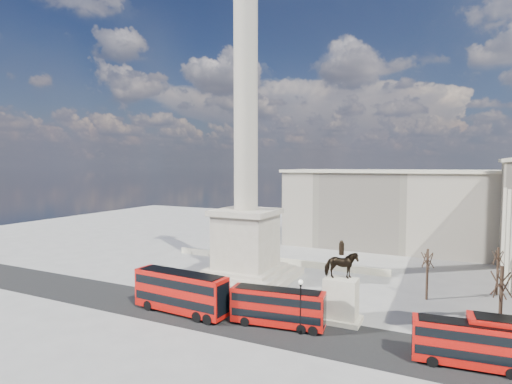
{
  "coord_description": "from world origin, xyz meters",
  "views": [
    {
      "loc": [
        27.62,
        -48.76,
        17.45
      ],
      "look_at": [
        4.06,
        0.12,
        13.87
      ],
      "focal_mm": 28.0,
      "sensor_mm": 36.0,
      "label": 1
    }
  ],
  "objects": [
    {
      "name": "ground",
      "position": [
        0.0,
        0.0,
        0.0
      ],
      "size": [
        180.0,
        180.0,
        0.0
      ],
      "primitive_type": "plane",
      "color": "gray",
      "rests_on": "ground"
    },
    {
      "name": "asphalt_road",
      "position": [
        5.0,
        -10.0,
        0.0
      ],
      "size": [
        120.0,
        9.0,
        0.01
      ],
      "primitive_type": "cube",
      "color": "black",
      "rests_on": "ground"
    },
    {
      "name": "nelsons_column",
      "position": [
        0.0,
        5.0,
        12.92
      ],
      "size": [
        14.0,
        14.0,
        49.85
      ],
      "color": "#B8AD99",
      "rests_on": "ground"
    },
    {
      "name": "balustrade_wall",
      "position": [
        0.0,
        16.0,
        0.55
      ],
      "size": [
        40.0,
        0.6,
        1.1
      ],
      "primitive_type": "cube",
      "color": "beige",
      "rests_on": "ground"
    },
    {
      "name": "building_northeast",
      "position": [
        20.0,
        40.0,
        8.32
      ],
      "size": [
        51.0,
        17.0,
        16.6
      ],
      "color": "beige",
      "rests_on": "ground"
    },
    {
      "name": "red_bus_a",
      "position": [
        -0.41,
        -11.0,
        2.58
      ],
      "size": [
        12.28,
        3.58,
        4.91
      ],
      "rotation": [
        0.0,
        0.0,
        -0.07
      ],
      "color": "red",
      "rests_on": "ground"
    },
    {
      "name": "red_bus_b",
      "position": [
        11.43,
        -9.66,
        2.17
      ],
      "size": [
        10.41,
        3.59,
        4.13
      ],
      "rotation": [
        0.0,
        0.0,
        0.13
      ],
      "color": "red",
      "rests_on": "ground"
    },
    {
      "name": "red_bus_c",
      "position": [
        30.03,
        -10.56,
        2.08
      ],
      "size": [
        9.94,
        3.17,
        3.96
      ],
      "rotation": [
        0.0,
        0.0,
        0.1
      ],
      "color": "red",
      "rests_on": "ground"
    },
    {
      "name": "victorian_lamp",
      "position": [
        14.26,
        -10.44,
        3.38
      ],
      "size": [
        0.49,
        0.49,
        5.74
      ],
      "rotation": [
        0.0,
        0.0,
        -0.41
      ],
      "color": "black",
      "rests_on": "ground"
    },
    {
      "name": "equestrian_statue",
      "position": [
        17.22,
        -5.4,
        3.25
      ],
      "size": [
        4.49,
        3.37,
        9.22
      ],
      "color": "beige",
      "rests_on": "ground"
    },
    {
      "name": "bare_tree_near",
      "position": [
        32.44,
        -5.53,
        6.66
      ],
      "size": [
        1.93,
        1.93,
        8.45
      ],
      "rotation": [
        0.0,
        0.0,
        -0.11
      ],
      "color": "#332319",
      "rests_on": "ground"
    },
    {
      "name": "bare_tree_mid",
      "position": [
        25.53,
        6.91,
        5.53
      ],
      "size": [
        1.85,
        1.85,
        7.02
      ],
      "rotation": [
        0.0,
        0.0,
        0.23
      ],
      "color": "#332319",
      "rests_on": "ground"
    },
    {
      "name": "bare_tree_far",
      "position": [
        34.0,
        13.15,
        5.36
      ],
      "size": [
        1.67,
        1.67,
        6.8
      ],
      "rotation": [
        0.0,
        0.0,
        0.34
      ],
      "color": "#332319",
      "rests_on": "ground"
    },
    {
      "name": "pedestrian_walking",
      "position": [
        15.62,
        -6.02,
        0.77
      ],
      "size": [
        0.58,
        0.4,
        1.54
      ],
      "primitive_type": "imported",
      "rotation": [
        0.0,
        0.0,
        -0.06
      ],
      "color": "black",
      "rests_on": "ground"
    },
    {
      "name": "pedestrian_standing",
      "position": [
        31.61,
        -3.67,
        0.8
      ],
      "size": [
        0.98,
        0.97,
        1.6
      ],
      "primitive_type": "imported",
      "rotation": [
        0.0,
        0.0,
        3.89
      ],
      "color": "black",
      "rests_on": "ground"
    },
    {
      "name": "pedestrian_crossing",
      "position": [
        9.31,
        -3.91,
        0.85
      ],
      "size": [
        0.88,
        1.07,
        1.7
      ],
      "primitive_type": "imported",
      "rotation": [
        0.0,
        0.0,
        2.13
      ],
      "color": "black",
      "rests_on": "ground"
    }
  ]
}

